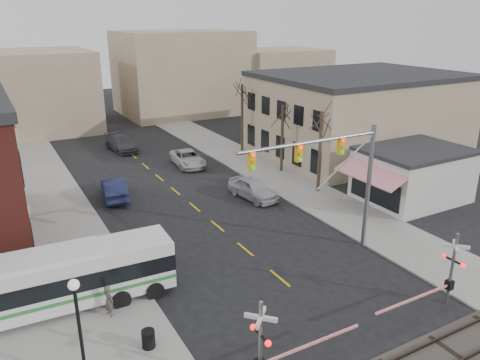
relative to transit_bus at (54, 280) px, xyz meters
name	(u,v)px	position (x,y,z in m)	size (l,w,h in m)	color
ground	(301,296)	(11.53, -4.95, -1.73)	(160.00, 160.00, 0.00)	black
sidewalk_west	(54,203)	(2.03, 15.05, -1.67)	(5.00, 60.00, 0.12)	gray
sidewalk_east	(259,168)	(21.03, 15.05, -1.67)	(5.00, 60.00, 0.12)	gray
tan_building	(359,113)	(33.53, 15.05, 2.53)	(20.30, 15.30, 8.50)	gray
awning_shop	(413,174)	(27.50, 2.05, 0.44)	(9.74, 6.20, 4.30)	beige
tree_east_a	(320,152)	(22.03, 7.05, 1.77)	(0.28, 0.28, 6.75)	#382B21
tree_east_b	(282,139)	(22.33, 13.05, 1.54)	(0.28, 0.28, 6.30)	#382B21
tree_east_c	(242,118)	(22.53, 21.05, 1.99)	(0.28, 0.28, 7.20)	#382B21
transit_bus	(54,280)	(0.00, 0.00, 0.00)	(11.93, 3.12, 3.04)	silver
traffic_signal_mast	(337,167)	(15.96, -2.08, 3.99)	(9.51, 0.30, 8.00)	gray
rr_crossing_west	(270,343)	(6.66, -9.42, 0.24)	(5.60, 1.36, 4.00)	gray
rr_crossing_east	(446,272)	(17.32, -9.18, 0.24)	(5.60, 1.36, 4.00)	gray
street_lamp	(77,310)	(0.21, -5.69, 1.67)	(0.44, 0.44, 4.63)	black
trash_bin	(148,339)	(3.08, -5.07, -1.18)	(0.60, 0.60, 0.85)	black
car_a	(253,188)	(16.51, 8.49, -0.88)	(1.99, 4.95, 1.69)	#A7A7AB
car_b	(114,188)	(6.61, 13.99, -0.87)	(1.81, 5.18, 1.71)	#181D3D
car_c	(188,158)	(15.30, 19.19, -0.98)	(2.49, 5.40, 1.50)	#B6B6B6
car_d	(121,143)	(11.09, 27.89, -0.92)	(2.26, 5.55, 1.61)	#414247
pedestrian_near	(109,300)	(2.17, -1.85, -0.78)	(0.61, 0.40, 1.66)	#4F433F
pedestrian_far	(72,256)	(1.43, 3.47, -0.68)	(0.90, 0.70, 1.86)	#323157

